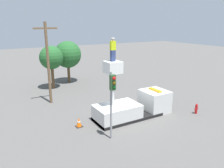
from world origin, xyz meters
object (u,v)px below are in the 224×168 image
at_px(bucket_truck, 133,106).
at_px(traffic_light_pole, 112,93).
at_px(traffic_cone_rear, 79,122).
at_px(worker, 113,50).
at_px(tree_left_bg, 68,55).
at_px(fire_hydrant, 196,109).
at_px(tree_right_bg, 51,58).
at_px(utility_pole, 48,61).

height_order(bucket_truck, traffic_light_pole, bucket_truck).
distance_m(traffic_light_pole, traffic_cone_rear, 4.39).
height_order(worker, tree_left_bg, worker).
relative_size(traffic_light_pole, fire_hydrant, 5.18).
bearing_deg(traffic_light_pole, traffic_cone_rear, 113.19).
xyz_separation_m(worker, tree_right_bg, (-1.58, 11.70, -2.06)).
relative_size(traffic_cone_rear, tree_right_bg, 0.14).
bearing_deg(tree_right_bg, worker, -82.30).
relative_size(worker, traffic_cone_rear, 2.33).
distance_m(traffic_cone_rear, utility_pole, 7.46).
xyz_separation_m(fire_hydrant, tree_left_bg, (-6.10, 15.84, 3.28)).
bearing_deg(traffic_light_pole, fire_hydrant, 0.85).
bearing_deg(worker, utility_pole, 114.83).
height_order(worker, traffic_light_pole, worker).
bearing_deg(bucket_truck, worker, 180.00).
bearing_deg(traffic_cone_rear, fire_hydrant, -15.85).
relative_size(traffic_light_pole, tree_left_bg, 0.86).
relative_size(fire_hydrant, tree_right_bg, 0.18).
distance_m(fire_hydrant, tree_right_bg, 16.85).
xyz_separation_m(traffic_cone_rear, tree_right_bg, (1.15, 11.20, 3.40)).
xyz_separation_m(bucket_truck, traffic_cone_rear, (-4.76, 0.50, -0.55)).
bearing_deg(traffic_cone_rear, traffic_light_pole, -66.81).
relative_size(worker, traffic_light_pole, 0.37).
xyz_separation_m(traffic_light_pole, tree_left_bg, (2.54, 15.97, 0.37)).
xyz_separation_m(worker, fire_hydrant, (7.17, -2.31, -5.37)).
distance_m(worker, fire_hydrant, 9.25).
relative_size(worker, tree_right_bg, 0.34).
height_order(bucket_truck, utility_pole, utility_pole).
bearing_deg(utility_pole, tree_left_bg, 57.58).
bearing_deg(bucket_truck, tree_left_bg, 94.02).
distance_m(worker, tree_right_bg, 11.99).
height_order(fire_hydrant, tree_left_bg, tree_left_bg).
xyz_separation_m(traffic_light_pole, utility_pole, (-1.70, 9.29, 0.89)).
relative_size(traffic_light_pole, utility_pole, 0.60).
height_order(tree_left_bg, tree_right_bg, tree_left_bg).
bearing_deg(fire_hydrant, tree_right_bg, 122.00).
xyz_separation_m(fire_hydrant, traffic_cone_rear, (-9.90, 2.81, -0.09)).
relative_size(traffic_cone_rear, tree_left_bg, 0.14).
bearing_deg(utility_pole, traffic_cone_rear, -86.05).
distance_m(traffic_light_pole, fire_hydrant, 9.12).
bearing_deg(traffic_light_pole, tree_left_bg, 80.95).
xyz_separation_m(traffic_light_pole, tree_right_bg, (-0.11, 14.14, 0.40)).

